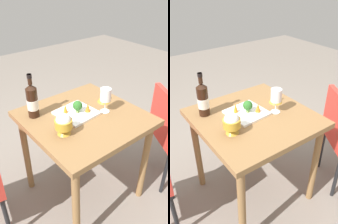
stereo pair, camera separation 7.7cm
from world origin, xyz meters
TOP-DOWN VIEW (x-y plane):
  - ground_plane at (0.00, 0.00)m, footprint 8.00×8.00m
  - dining_table at (0.00, 0.00)m, footprint 0.78×0.78m
  - wine_bottle at (-0.27, 0.21)m, footprint 0.08×0.08m
  - wine_glass at (0.15, -0.05)m, footprint 0.08×0.08m
  - rice_bowl at (-0.23, -0.08)m, footprint 0.11×0.11m
  - rice_bowl_lid at (0.25, 0.06)m, footprint 0.10×0.10m
  - serving_plate at (-0.03, 0.05)m, footprint 0.27×0.27m
  - broccoli_floret at (-0.02, 0.05)m, footprint 0.07×0.07m
  - carrot_garnish_left at (-0.09, 0.09)m, footprint 0.03×0.03m
  - carrot_garnish_right at (0.04, 0.01)m, footprint 0.04×0.04m

SIDE VIEW (x-z plane):
  - ground_plane at x=0.00m, z-range 0.00..0.00m
  - dining_table at x=0.00m, z-range 0.27..1.03m
  - serving_plate at x=-0.03m, z-range 0.76..0.77m
  - rice_bowl_lid at x=0.25m, z-range 0.75..0.84m
  - carrot_garnish_right at x=0.04m, z-range 0.77..0.84m
  - carrot_garnish_left at x=-0.09m, z-range 0.77..0.84m
  - broccoli_floret at x=-0.02m, z-range 0.78..0.87m
  - rice_bowl at x=-0.23m, z-range 0.76..0.90m
  - wine_bottle at x=-0.27m, z-range 0.72..1.03m
  - wine_glass at x=0.15m, z-range 0.80..0.98m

